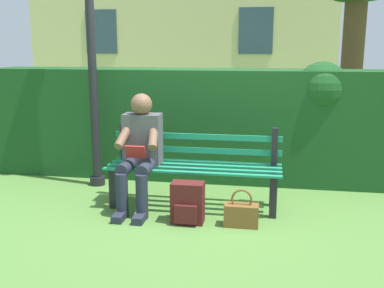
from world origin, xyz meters
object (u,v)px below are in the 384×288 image
(park_bench, at_px, (195,167))
(backpack, at_px, (188,203))
(handbag, at_px, (241,214))
(person_seated, at_px, (140,149))
(lamp_post, at_px, (90,8))

(park_bench, relative_size, backpack, 4.53)
(park_bench, xyz_separation_m, backpack, (-0.02, 0.49, -0.22))
(park_bench, relative_size, handbag, 4.98)
(park_bench, bearing_deg, backpack, 91.81)
(person_seated, relative_size, backpack, 2.98)
(person_seated, xyz_separation_m, lamp_post, (0.73, -0.66, 1.43))
(handbag, relative_size, lamp_post, 0.10)
(handbag, bearing_deg, lamp_post, -28.91)
(person_seated, bearing_deg, park_bench, -163.23)
(person_seated, distance_m, lamp_post, 1.74)
(handbag, bearing_deg, person_seated, -17.35)
(park_bench, distance_m, person_seated, 0.60)
(person_seated, height_order, lamp_post, lamp_post)
(backpack, xyz_separation_m, handbag, (-0.50, 0.00, -0.08))
(park_bench, relative_size, person_seated, 1.52)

